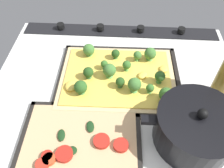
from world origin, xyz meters
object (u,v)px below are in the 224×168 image
at_px(baking_tray_front, 119,79).
at_px(baking_tray_back, 80,143).
at_px(broccoli_pizza, 120,76).
at_px(cooking_pot, 195,128).
at_px(veggie_pizza_back, 80,143).

height_order(baking_tray_front, baking_tray_back, same).
distance_m(broccoli_pizza, cooking_pot, 0.27).
distance_m(baking_tray_front, broccoli_pizza, 0.02).
relative_size(baking_tray_front, cooking_pot, 1.43).
distance_m(baking_tray_back, veggie_pizza_back, 0.01).
xyz_separation_m(broccoli_pizza, cooking_pot, (-0.19, 0.19, 0.03)).
bearing_deg(baking_tray_front, veggie_pizza_back, 68.55).
bearing_deg(baking_tray_front, baking_tray_back, 68.32).
relative_size(baking_tray_front, baking_tray_back, 1.22).
bearing_deg(broccoli_pizza, baking_tray_front, -30.92).
distance_m(baking_tray_front, veggie_pizza_back, 0.24).
height_order(broccoli_pizza, veggie_pizza_back, broccoli_pizza).
bearing_deg(baking_tray_back, baking_tray_front, -111.68).
height_order(baking_tray_back, veggie_pizza_back, veggie_pizza_back).
bearing_deg(veggie_pizza_back, baking_tray_front, -111.45).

